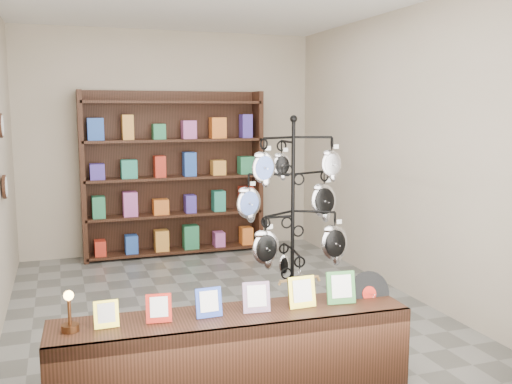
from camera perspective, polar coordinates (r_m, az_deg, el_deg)
ground at (r=5.79m, az=-3.59°, el=-11.48°), size 5.00×5.00×0.00m
room_envelope at (r=5.45m, az=-3.77°, el=7.14°), size 5.00×5.00×5.00m
display_tree at (r=4.81m, az=3.70°, el=-1.95°), size 0.98×0.80×1.91m
front_shelf at (r=4.03m, az=-2.30°, el=-16.03°), size 2.43×0.60×0.85m
back_shelving at (r=7.75m, az=-8.20°, el=1.31°), size 2.42×0.36×2.20m
wall_clocks at (r=6.10m, az=-24.02°, el=3.27°), size 0.03×0.24×0.84m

